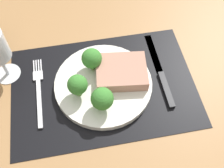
# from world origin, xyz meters

# --- Properties ---
(ground_plane) EXTENTS (1.40, 1.10, 0.03)m
(ground_plane) POSITION_xyz_m (0.00, 0.00, -0.01)
(ground_plane) COLOR #996D42
(placemat) EXTENTS (0.44, 0.30, 0.00)m
(placemat) POSITION_xyz_m (0.00, 0.00, 0.00)
(placemat) COLOR black
(placemat) RESTS_ON ground_plane
(plate) EXTENTS (0.23, 0.23, 0.02)m
(plate) POSITION_xyz_m (0.00, 0.00, 0.01)
(plate) COLOR silver
(plate) RESTS_ON placemat
(steak) EXTENTS (0.13, 0.11, 0.03)m
(steak) POSITION_xyz_m (0.05, 0.01, 0.03)
(steak) COLOR tan
(steak) RESTS_ON plate
(broccoli_front_edge) EXTENTS (0.05, 0.05, 0.06)m
(broccoli_front_edge) POSITION_xyz_m (-0.06, -0.02, 0.06)
(broccoli_front_edge) COLOR #6B994C
(broccoli_front_edge) RESTS_ON plate
(broccoli_center) EXTENTS (0.05, 0.05, 0.06)m
(broccoli_center) POSITION_xyz_m (-0.02, 0.05, 0.06)
(broccoli_center) COLOR #6B994C
(broccoli_center) RESTS_ON plate
(broccoli_near_steak) EXTENTS (0.05, 0.05, 0.06)m
(broccoli_near_steak) POSITION_xyz_m (-0.01, -0.06, 0.06)
(broccoli_near_steak) COLOR #6B994C
(broccoli_near_steak) RESTS_ON plate
(fork) EXTENTS (0.02, 0.19, 0.01)m
(fork) POSITION_xyz_m (-0.15, 0.01, 0.01)
(fork) COLOR silver
(fork) RESTS_ON placemat
(knife) EXTENTS (0.02, 0.23, 0.01)m
(knife) POSITION_xyz_m (0.15, 0.01, 0.01)
(knife) COLOR black
(knife) RESTS_ON placemat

